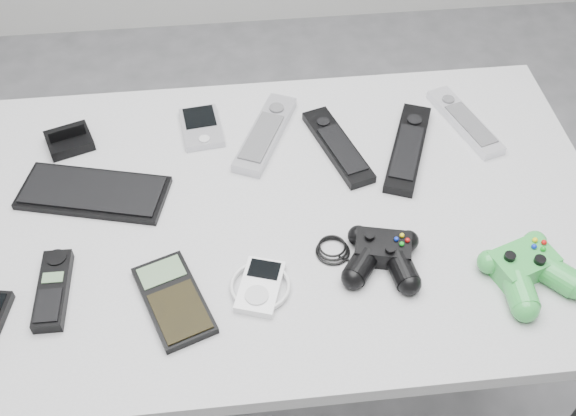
{
  "coord_description": "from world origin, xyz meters",
  "views": [
    {
      "loc": [
        -0.09,
        -0.81,
        1.64
      ],
      "look_at": [
        -0.0,
        -0.04,
        0.77
      ],
      "focal_mm": 42.0,
      "sensor_mm": 36.0,
      "label": 1
    }
  ],
  "objects": [
    {
      "name": "pda_keyboard",
      "position": [
        -0.34,
        0.05,
        0.76
      ],
      "size": [
        0.28,
        0.17,
        0.02
      ],
      "primitive_type": "cube",
      "rotation": [
        0.0,
        0.0,
        -0.25
      ],
      "color": "black",
      "rests_on": "desk"
    },
    {
      "name": "calculator",
      "position": [
        -0.2,
        -0.2,
        0.76
      ],
      "size": [
        0.14,
        0.19,
        0.02
      ],
      "primitive_type": "cube",
      "rotation": [
        0.0,
        0.0,
        0.36
      ],
      "color": "black",
      "rests_on": "desk"
    },
    {
      "name": "desk",
      "position": [
        0.0,
        -0.02,
        0.69
      ],
      "size": [
        1.12,
        0.72,
        0.75
      ],
      "color": "#A0A0A3",
      "rests_on": "floor"
    },
    {
      "name": "pda",
      "position": [
        -0.15,
        0.2,
        0.76
      ],
      "size": [
        0.09,
        0.12,
        0.02
      ],
      "primitive_type": "cube",
      "rotation": [
        0.0,
        0.0,
        0.12
      ],
      "color": "#A9A9B0",
      "rests_on": "desk"
    },
    {
      "name": "floor",
      "position": [
        0.0,
        0.0,
        0.0
      ],
      "size": [
        3.5,
        3.5,
        0.0
      ],
      "primitive_type": "plane",
      "color": "#5E5E62",
      "rests_on": "ground"
    },
    {
      "name": "dock_bracket",
      "position": [
        -0.4,
        0.19,
        0.78
      ],
      "size": [
        0.1,
        0.1,
        0.04
      ],
      "primitive_type": "cube",
      "rotation": [
        0.0,
        0.0,
        0.34
      ],
      "color": "black",
      "rests_on": "desk"
    },
    {
      "name": "remote_silver_a",
      "position": [
        -0.02,
        0.16,
        0.77
      ],
      "size": [
        0.14,
        0.22,
        0.02
      ],
      "primitive_type": "cube",
      "rotation": [
        0.0,
        0.0,
        -0.43
      ],
      "color": "#A9A9B0",
      "rests_on": "desk"
    },
    {
      "name": "mp3_player",
      "position": [
        -0.06,
        -0.19,
        0.76
      ],
      "size": [
        0.12,
        0.13,
        0.02
      ],
      "primitive_type": "cube",
      "rotation": [
        0.0,
        0.0,
        -0.31
      ],
      "color": "white",
      "rests_on": "desk"
    },
    {
      "name": "remote_black_a",
      "position": [
        0.24,
        0.09,
        0.77
      ],
      "size": [
        0.14,
        0.24,
        0.02
      ],
      "primitive_type": "cube",
      "rotation": [
        0.0,
        0.0,
        -0.38
      ],
      "color": "black",
      "rests_on": "desk"
    },
    {
      "name": "remote_black_b",
      "position": [
        0.11,
        0.12,
        0.76
      ],
      "size": [
        0.11,
        0.22,
        0.02
      ],
      "primitive_type": "cube",
      "rotation": [
        0.0,
        0.0,
        0.3
      ],
      "color": "black",
      "rests_on": "desk"
    },
    {
      "name": "remote_silver_b",
      "position": [
        0.37,
        0.16,
        0.76
      ],
      "size": [
        0.11,
        0.21,
        0.02
      ],
      "primitive_type": "cube",
      "rotation": [
        0.0,
        0.0,
        0.31
      ],
      "color": "silver",
      "rests_on": "desk"
    },
    {
      "name": "cordless_handset",
      "position": [
        -0.39,
        -0.17,
        0.76
      ],
      "size": [
        0.05,
        0.15,
        0.02
      ],
      "primitive_type": "cube",
      "rotation": [
        0.0,
        0.0,
        -0.01
      ],
      "color": "black",
      "rests_on": "desk"
    },
    {
      "name": "controller_green",
      "position": [
        0.36,
        -0.22,
        0.78
      ],
      "size": [
        0.18,
        0.19,
        0.05
      ],
      "primitive_type": null,
      "rotation": [
        0.0,
        0.0,
        0.34
      ],
      "color": "green",
      "rests_on": "desk"
    },
    {
      "name": "controller_black",
      "position": [
        0.14,
        -0.16,
        0.77
      ],
      "size": [
        0.24,
        0.18,
        0.04
      ],
      "primitive_type": null,
      "rotation": [
        0.0,
        0.0,
        -0.24
      ],
      "color": "black",
      "rests_on": "desk"
    }
  ]
}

